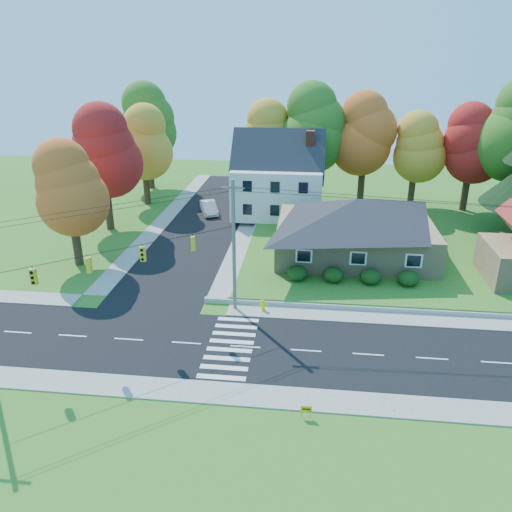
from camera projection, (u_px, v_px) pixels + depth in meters
The scene contains 22 objects.
ground at pixel (245, 347), 33.01m from camera, with size 120.00×120.00×0.00m, color #3D7923.
road_main at pixel (245, 347), 33.00m from camera, with size 90.00×8.00×0.02m, color black.
road_cross at pixel (207, 220), 57.74m from camera, with size 8.00×44.00×0.02m, color black.
sidewalk_north at pixel (254, 310), 37.58m from camera, with size 90.00×2.00×0.08m, color #9C9A90.
sidewalk_south at pixel (234, 394), 28.40m from camera, with size 90.00×2.00×0.08m, color #9C9A90.
lawn at pixel (399, 241), 50.83m from camera, with size 30.00×30.00×0.50m, color #3D7923.
ranch_house at pixel (355, 227), 45.62m from camera, with size 14.60×10.60×5.40m.
colonial_house at pixel (278, 179), 56.99m from camera, with size 10.40×8.40×9.60m.
hedge_row at pixel (352, 276), 40.78m from camera, with size 10.70×1.70×1.27m.
traffic_infrastructure at pixel (245, 268), 32.31m from camera, with size 38.10×10.66×10.00m.
tree_lot_0 at pixel (266, 138), 61.30m from camera, with size 6.72×6.72×12.51m.
tree_lot_1 at pixel (315, 129), 59.25m from camera, with size 7.84×7.84×14.60m.
tree_lot_2 at pixel (365, 134), 59.78m from camera, with size 7.28×7.28×13.56m.
tree_lot_3 at pixel (417, 147), 58.73m from camera, with size 6.16×6.16×11.47m.
tree_lot_4 at pixel (473, 144), 56.92m from camera, with size 6.72×6.72×12.51m.
tree_west_0 at pixel (69, 188), 43.11m from camera, with size 6.16×6.16×11.47m.
tree_west_1 at pixel (102, 152), 51.91m from camera, with size 7.28×7.28×13.56m.
tree_west_2 at pixel (143, 142), 61.24m from camera, with size 6.72×6.72×12.51m.
tree_west_3 at pixel (147, 122), 68.31m from camera, with size 7.84×7.84×14.60m.
white_car at pixel (209, 208), 59.82m from camera, with size 1.59×4.55×1.50m, color silver.
fire_hydrant at pixel (263, 306), 37.43m from camera, with size 0.52×0.41×0.92m.
yard_sign at pixel (306, 409), 26.45m from camera, with size 0.60×0.05×0.75m.
Camera 1 is at (3.93, -27.97, 18.12)m, focal length 35.00 mm.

